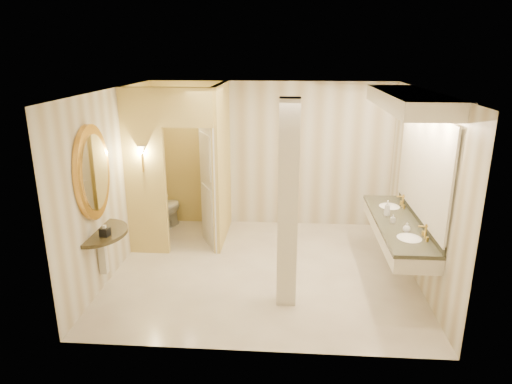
{
  "coord_description": "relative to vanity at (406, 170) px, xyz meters",
  "views": [
    {
      "loc": [
        0.34,
        -6.34,
        3.24
      ],
      "look_at": [
        -0.13,
        0.2,
        1.18
      ],
      "focal_mm": 32.0,
      "sensor_mm": 36.0,
      "label": 1
    }
  ],
  "objects": [
    {
      "name": "ceiling",
      "position": [
        -1.98,
        0.05,
        1.07
      ],
      "size": [
        4.5,
        4.5,
        0.0
      ],
      "primitive_type": "plane",
      "rotation": [
        3.14,
        0.0,
        0.0
      ],
      "color": "silver",
      "rests_on": "wall_back"
    },
    {
      "name": "tissue_box",
      "position": [
        -4.04,
        -0.86,
        -0.7
      ],
      "size": [
        0.13,
        0.13,
        0.11
      ],
      "primitive_type": "cube",
      "rotation": [
        0.0,
        0.0,
        -0.17
      ],
      "color": "black",
      "rests_on": "console_shelf"
    },
    {
      "name": "soap_bottle_b",
      "position": [
        -0.02,
        -0.42,
        -0.69
      ],
      "size": [
        0.13,
        0.13,
        0.13
      ],
      "primitive_type": "imported",
      "rotation": [
        0.0,
        0.0,
        0.37
      ],
      "color": "silver",
      "rests_on": "vanity"
    },
    {
      "name": "floor",
      "position": [
        -1.98,
        0.05,
        -1.63
      ],
      "size": [
        4.5,
        4.5,
        0.0
      ],
      "primitive_type": "plane",
      "color": "silver",
      "rests_on": "ground"
    },
    {
      "name": "toilet",
      "position": [
        -3.93,
        1.64,
        -1.25
      ],
      "size": [
        0.63,
        0.84,
        0.76
      ],
      "primitive_type": "imported",
      "rotation": [
        0.0,
        0.0,
        2.84
      ],
      "color": "white",
      "rests_on": "floor"
    },
    {
      "name": "soap_bottle_a",
      "position": [
        -0.13,
        -0.09,
        -0.69
      ],
      "size": [
        0.06,
        0.06,
        0.12
      ],
      "primitive_type": "imported",
      "rotation": [
        0.0,
        0.0,
        0.18
      ],
      "color": "beige",
      "rests_on": "vanity"
    },
    {
      "name": "vanity",
      "position": [
        0.0,
        0.0,
        0.0
      ],
      "size": [
        0.75,
        2.54,
        2.09
      ],
      "color": "beige",
      "rests_on": "floor"
    },
    {
      "name": "console_shelf",
      "position": [
        -4.19,
        -0.71,
        -0.29
      ],
      "size": [
        0.98,
        0.98,
        1.94
      ],
      "color": "black",
      "rests_on": "floor"
    },
    {
      "name": "toilet_closet",
      "position": [
        -3.1,
        1.02,
        -0.24
      ],
      "size": [
        1.5,
        1.55,
        2.7
      ],
      "color": "#E7D379",
      "rests_on": "floor"
    },
    {
      "name": "wall_left",
      "position": [
        -4.23,
        0.05,
        -0.28
      ],
      "size": [
        0.02,
        4.0,
        2.7
      ],
      "primitive_type": "cube",
      "color": "beige",
      "rests_on": "floor"
    },
    {
      "name": "wall_right",
      "position": [
        0.27,
        0.05,
        -0.28
      ],
      "size": [
        0.02,
        4.0,
        2.7
      ],
      "primitive_type": "cube",
      "color": "beige",
      "rests_on": "floor"
    },
    {
      "name": "wall_back",
      "position": [
        -1.98,
        2.05,
        -0.28
      ],
      "size": [
        4.5,
        0.02,
        2.7
      ],
      "primitive_type": "cube",
      "color": "beige",
      "rests_on": "floor"
    },
    {
      "name": "pillar",
      "position": [
        -1.63,
        -0.85,
        -0.28
      ],
      "size": [
        0.25,
        0.25,
        2.7
      ],
      "primitive_type": "cube",
      "color": "beige",
      "rests_on": "floor"
    },
    {
      "name": "soap_bottle_c",
      "position": [
        -0.16,
        0.2,
        -0.63
      ],
      "size": [
        0.12,
        0.12,
        0.24
      ],
      "primitive_type": "imported",
      "rotation": [
        0.0,
        0.0,
        -0.41
      ],
      "color": "#C6B28C",
      "rests_on": "vanity"
    },
    {
      "name": "wall_sconce",
      "position": [
        -3.9,
        0.48,
        0.1
      ],
      "size": [
        0.14,
        0.14,
        0.42
      ],
      "color": "gold",
      "rests_on": "toilet_closet"
    },
    {
      "name": "wall_front",
      "position": [
        -1.98,
        -1.95,
        -0.28
      ],
      "size": [
        4.5,
        0.02,
        2.7
      ],
      "primitive_type": "cube",
      "color": "beige",
      "rests_on": "floor"
    }
  ]
}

